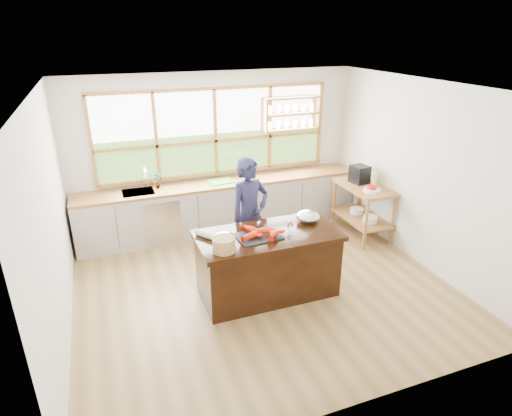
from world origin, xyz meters
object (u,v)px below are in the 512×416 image
island (268,264)px  wicker_basket (224,245)px  cook (250,215)px  espresso_machine (360,174)px

island → wicker_basket: size_ratio=6.78×
island → cook: size_ratio=1.09×
espresso_machine → wicker_basket: espresso_machine is taller
wicker_basket → espresso_machine: bearing=28.2°
island → espresso_machine: espresso_machine is taller
cook → wicker_basket: 1.22m
espresso_machine → wicker_basket: size_ratio=1.09×
wicker_basket → island: bearing=20.7°
espresso_machine → cook: bearing=-175.3°
cook → island: bearing=-107.3°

